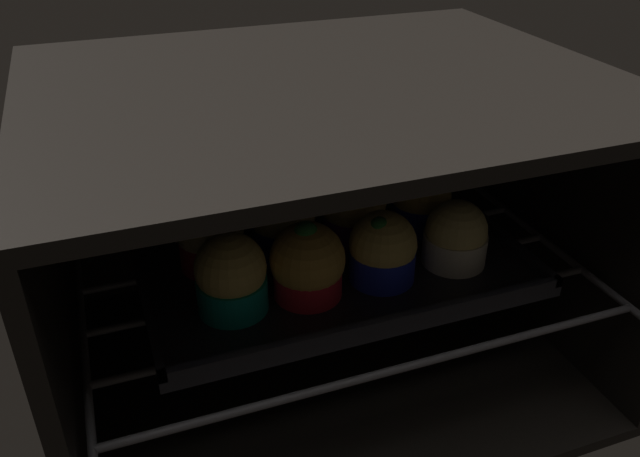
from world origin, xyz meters
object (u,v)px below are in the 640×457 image
object	(u,v)px
muffin_row0_col0	(231,276)
muffin_row2_col2	(328,180)
muffin_row0_col2	(382,250)
muffin_row1_col1	(283,219)
muffin_row1_col3	(421,202)
muffin_row2_col0	(194,202)
muffin_row2_col3	(386,169)
muffin_row1_col2	(353,209)
muffin_row2_col1	(265,192)
muffin_row0_col1	(307,264)
muffin_row0_col3	(456,237)
muffin_row1_col0	(211,238)
baking_tray	(320,248)

from	to	relation	value
muffin_row0_col0	muffin_row2_col2	world-z (taller)	muffin_row2_col2
muffin_row0_col0	muffin_row0_col2	world-z (taller)	muffin_row0_col0
muffin_row1_col1	muffin_row0_col0	bearing A→B (deg)	-132.78
muffin_row1_col3	muffin_row2_col2	world-z (taller)	muffin_row2_col2
muffin_row2_col0	muffin_row0_col2	bearing A→B (deg)	-45.34
muffin_row0_col0	muffin_row2_col3	distance (cm)	30.16
muffin_row1_col2	muffin_row0_col0	bearing A→B (deg)	-152.99
muffin_row0_col2	muffin_row2_col1	bearing A→B (deg)	114.52
muffin_row0_col2	muffin_row1_col1	size ratio (longest dim) A/B	0.91
muffin_row2_col1	muffin_row0_col1	bearing A→B (deg)	-91.53
muffin_row2_col0	muffin_row2_col3	distance (cm)	25.27
muffin_row1_col2	muffin_row1_col3	world-z (taller)	muffin_row1_col2
muffin_row1_col1	muffin_row2_col2	bearing A→B (deg)	43.30
muffin_row0_col3	muffin_row2_col2	size ratio (longest dim) A/B	0.84
muffin_row1_col0	muffin_row1_col2	size ratio (longest dim) A/B	0.94
baking_tray	muffin_row2_col0	world-z (taller)	muffin_row2_col0
muffin_row0_col2	muffin_row1_col0	bearing A→B (deg)	151.93
muffin_row1_col0	muffin_row1_col1	world-z (taller)	muffin_row1_col1
muffin_row0_col2	muffin_row2_col0	world-z (taller)	muffin_row2_col0
muffin_row2_col2	muffin_row0_col0	bearing A→B (deg)	-134.72
muffin_row1_col3	muffin_row2_col3	xyz separation A→B (cm)	(-0.39, 8.99, 0.45)
muffin_row0_col0	muffin_row1_col2	xyz separation A→B (cm)	(16.38, 8.35, 0.14)
muffin_row2_col1	muffin_row2_col3	size ratio (longest dim) A/B	0.92
muffin_row0_col1	muffin_row1_col0	bearing A→B (deg)	132.42
muffin_row1_col0	muffin_row0_col1	bearing A→B (deg)	-47.58
muffin_row0_col3	muffin_row1_col3	xyz separation A→B (cm)	(0.09, 8.31, 0.17)
muffin_row1_col1	muffin_row1_col3	distance (cm)	17.11
muffin_row0_col0	muffin_row1_col0	distance (cm)	8.51
muffin_row0_col1	muffin_row2_col2	bearing A→B (deg)	62.81
muffin_row1_col1	muffin_row2_col2	world-z (taller)	muffin_row2_col2
muffin_row0_col2	muffin_row2_col0	xyz separation A→B (cm)	(-16.68, 16.88, 0.31)
baking_tray	muffin_row0_col3	xyz separation A→B (cm)	(12.67, -8.55, 3.75)
muffin_row2_col1	muffin_row0_col3	bearing A→B (deg)	-45.62
muffin_row2_col0	muffin_row1_col0	bearing A→B (deg)	-87.80
muffin_row0_col3	muffin_row2_col0	xyz separation A→B (cm)	(-25.56, 16.72, 0.59)
muffin_row0_col1	muffin_row1_col0	distance (cm)	11.88
muffin_row0_col1	muffin_row1_col3	world-z (taller)	muffin_row0_col1
muffin_row2_col2	muffin_row2_col0	bearing A→B (deg)	-179.92
muffin_row0_col0	muffin_row1_col0	world-z (taller)	muffin_row0_col0
muffin_row1_col0	muffin_row2_col0	world-z (taller)	muffin_row2_col0
muffin_row0_col2	muffin_row1_col2	bearing A→B (deg)	88.58
muffin_row0_col1	muffin_row2_col1	world-z (taller)	muffin_row0_col1
muffin_row1_col3	muffin_row2_col1	distance (cm)	19.03
muffin_row2_col1	muffin_row2_col2	distance (cm)	8.26
muffin_row2_col3	muffin_row1_col2	bearing A→B (deg)	-133.29
muffin_row1_col0	muffin_row2_col0	xyz separation A→B (cm)	(-0.31, 8.15, 0.30)
muffin_row2_col1	muffin_row2_col3	world-z (taller)	muffin_row2_col3
muffin_row0_col1	muffin_row2_col1	size ratio (longest dim) A/B	1.12
muffin_row1_col3	baking_tray	bearing A→B (deg)	178.91
muffin_row0_col1	muffin_row0_col2	world-z (taller)	muffin_row0_col1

